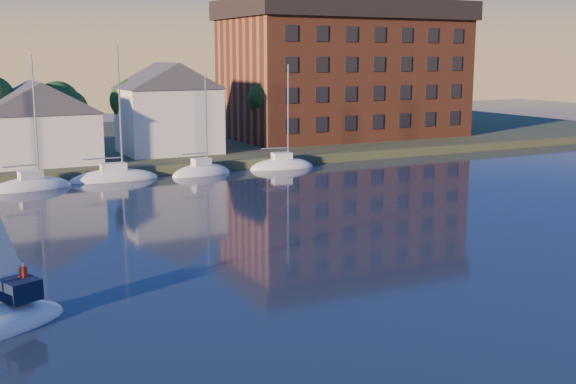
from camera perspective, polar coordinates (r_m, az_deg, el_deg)
shoreline_land at (r=94.20m, az=-16.96°, el=3.24°), size 160.00×50.00×2.00m
wooden_dock at (r=71.89m, az=-13.65°, el=1.22°), size 120.00×3.00×1.00m
clubhouse_centre at (r=75.05m, az=-19.20°, el=5.27°), size 11.55×8.40×8.08m
clubhouse_east at (r=80.05m, az=-9.43°, el=6.64°), size 10.50×8.40×9.80m
condo_block at (r=96.23m, az=4.48°, el=9.67°), size 31.00×17.00×17.40m
tree_line at (r=82.25m, az=-14.33°, el=7.38°), size 93.40×5.40×8.90m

